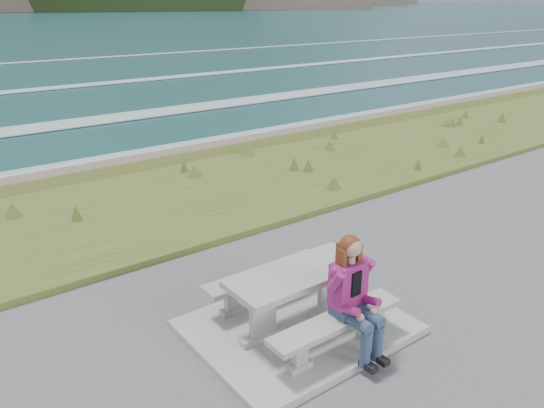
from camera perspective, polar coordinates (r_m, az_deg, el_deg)
name	(u,v)px	position (r m, az deg, el deg)	size (l,w,h in m)	color
concrete_slab	(297,327)	(6.93, 2.73, -13.06)	(2.60, 2.10, 0.10)	#A1A09C
picnic_table	(298,283)	(6.60, 2.83, -8.51)	(1.80, 0.75, 0.75)	#A1A09C
bench_landward	(336,326)	(6.28, 6.94, -12.85)	(1.80, 0.35, 0.45)	#A1A09C
bench_seaward	(265,278)	(7.19, -0.78, -7.92)	(1.80, 0.35, 0.45)	#A1A09C
grass_verge	(138,212)	(10.84, -14.25, -0.87)	(160.00, 4.50, 0.22)	#405520
shore_drop	(88,176)	(13.43, -19.15, 2.88)	(160.00, 0.80, 2.20)	#6A5E4F
seated_woman	(357,313)	(6.21, 9.08, -11.47)	(0.42, 0.72, 1.43)	navy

